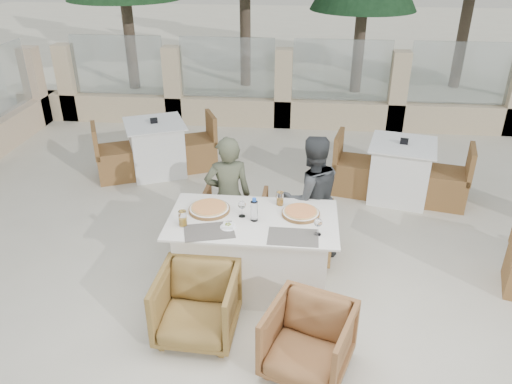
# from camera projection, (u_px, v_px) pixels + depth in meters

# --- Properties ---
(ground) EXTENTS (80.00, 80.00, 0.00)m
(ground) POSITION_uv_depth(u_px,v_px,m) (257.00, 290.00, 4.98)
(ground) COLOR beige
(ground) RESTS_ON ground
(sand_patch) EXTENTS (30.00, 16.00, 0.01)m
(sand_patch) POSITION_uv_depth(u_px,v_px,m) (296.00, 35.00, 17.34)
(sand_patch) COLOR #F9F0CC
(sand_patch) RESTS_ON ground
(perimeter_wall_far) EXTENTS (10.00, 0.34, 1.60)m
(perimeter_wall_far) POSITION_uv_depth(u_px,v_px,m) (283.00, 83.00, 8.85)
(perimeter_wall_far) COLOR beige
(perimeter_wall_far) RESTS_ON ground
(dining_table) EXTENTS (1.60, 0.90, 0.77)m
(dining_table) POSITION_uv_depth(u_px,v_px,m) (253.00, 253.00, 4.88)
(dining_table) COLOR white
(dining_table) RESTS_ON ground
(placemat_near_left) EXTENTS (0.51, 0.41, 0.00)m
(placemat_near_left) POSITION_uv_depth(u_px,v_px,m) (209.00, 231.00, 4.50)
(placemat_near_left) COLOR #59534D
(placemat_near_left) RESTS_ON dining_table
(placemat_near_right) EXTENTS (0.45, 0.30, 0.00)m
(placemat_near_right) POSITION_uv_depth(u_px,v_px,m) (293.00, 237.00, 4.42)
(placemat_near_right) COLOR #5E5850
(placemat_near_right) RESTS_ON dining_table
(pizza_left) EXTENTS (0.50, 0.50, 0.05)m
(pizza_left) POSITION_uv_depth(u_px,v_px,m) (209.00, 208.00, 4.83)
(pizza_left) COLOR #D3511C
(pizza_left) RESTS_ON dining_table
(pizza_right) EXTENTS (0.46, 0.46, 0.05)m
(pizza_right) POSITION_uv_depth(u_px,v_px,m) (301.00, 213.00, 4.76)
(pizza_right) COLOR #DD4A1E
(pizza_right) RESTS_ON dining_table
(water_bottle) EXTENTS (0.08, 0.08, 0.23)m
(water_bottle) POSITION_uv_depth(u_px,v_px,m) (254.00, 209.00, 4.63)
(water_bottle) COLOR silver
(water_bottle) RESTS_ON dining_table
(wine_glass_centre) EXTENTS (0.09, 0.09, 0.18)m
(wine_glass_centre) POSITION_uv_depth(u_px,v_px,m) (242.00, 208.00, 4.71)
(wine_glass_centre) COLOR white
(wine_glass_centre) RESTS_ON dining_table
(wine_glass_corner) EXTENTS (0.10, 0.10, 0.18)m
(wine_glass_corner) POSITION_uv_depth(u_px,v_px,m) (318.00, 226.00, 4.42)
(wine_glass_corner) COLOR white
(wine_glass_corner) RESTS_ON dining_table
(beer_glass_left) EXTENTS (0.08, 0.08, 0.15)m
(beer_glass_left) POSITION_uv_depth(u_px,v_px,m) (183.00, 218.00, 4.57)
(beer_glass_left) COLOR gold
(beer_glass_left) RESTS_ON dining_table
(beer_glass_right) EXTENTS (0.08, 0.08, 0.14)m
(beer_glass_right) POSITION_uv_depth(u_px,v_px,m) (280.00, 198.00, 4.92)
(beer_glass_right) COLOR orange
(beer_glass_right) RESTS_ON dining_table
(olive_dish) EXTENTS (0.14, 0.14, 0.04)m
(olive_dish) POSITION_uv_depth(u_px,v_px,m) (228.00, 225.00, 4.56)
(olive_dish) COLOR white
(olive_dish) RESTS_ON dining_table
(armchair_far_left) EXTENTS (0.72, 0.74, 0.66)m
(armchair_far_left) POSITION_uv_depth(u_px,v_px,m) (233.00, 222.00, 5.50)
(armchair_far_left) COLOR #8F5E34
(armchair_far_left) RESTS_ON ground
(armchair_far_right) EXTENTS (0.67, 0.68, 0.60)m
(armchair_far_right) POSITION_uv_depth(u_px,v_px,m) (302.00, 232.00, 5.39)
(armchair_far_right) COLOR olive
(armchair_far_right) RESTS_ON ground
(armchair_near_left) EXTENTS (0.70, 0.72, 0.63)m
(armchair_near_left) POSITION_uv_depth(u_px,v_px,m) (197.00, 305.00, 4.31)
(armchair_near_left) COLOR olive
(armchair_near_left) RESTS_ON ground
(armchair_near_right) EXTENTS (0.82, 0.83, 0.60)m
(armchair_near_right) POSITION_uv_depth(u_px,v_px,m) (308.00, 341.00, 3.95)
(armchair_near_right) COLOR brown
(armchair_near_right) RESTS_ON ground
(diner_left) EXTENTS (0.56, 0.44, 1.36)m
(diner_left) POSITION_uv_depth(u_px,v_px,m) (228.00, 197.00, 5.29)
(diner_left) COLOR #494D38
(diner_left) RESTS_ON ground
(diner_right) EXTENTS (0.81, 0.72, 1.38)m
(diner_right) POSITION_uv_depth(u_px,v_px,m) (311.00, 198.00, 5.25)
(diner_right) COLOR #36393B
(diner_right) RESTS_ON ground
(bg_table_a) EXTENTS (1.83, 1.42, 0.77)m
(bg_table_a) POSITION_uv_depth(u_px,v_px,m) (157.00, 148.00, 7.26)
(bg_table_a) COLOR white
(bg_table_a) RESTS_ON ground
(bg_table_b) EXTENTS (1.78, 1.16, 0.77)m
(bg_table_b) POSITION_uv_depth(u_px,v_px,m) (400.00, 171.00, 6.56)
(bg_table_b) COLOR white
(bg_table_b) RESTS_ON ground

